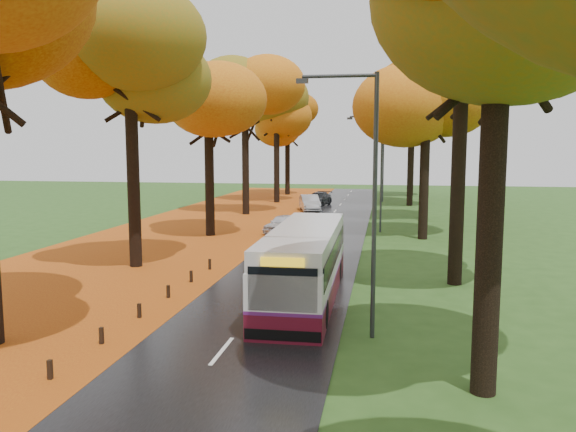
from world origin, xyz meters
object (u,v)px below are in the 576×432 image
(streetlamp_far, at_px, (381,158))
(car_white, at_px, (283,224))
(streetlamp_mid, at_px, (378,164))
(car_dark, at_px, (318,199))
(car_silver, at_px, (310,203))
(bus, at_px, (305,262))
(streetlamp_near, at_px, (366,184))

(streetlamp_far, height_order, car_white, streetlamp_far)
(streetlamp_mid, relative_size, streetlamp_far, 1.00)
(streetlamp_far, relative_size, car_dark, 1.77)
(car_silver, bearing_deg, car_dark, 72.82)
(bus, bearing_deg, car_dark, 95.08)
(bus, xyz_separation_m, car_silver, (-3.85, 29.85, -0.70))
(streetlamp_near, height_order, car_silver, streetlamp_near)
(streetlamp_far, relative_size, bus, 0.77)
(car_white, xyz_separation_m, car_dark, (0.22, 18.46, 0.04))
(streetlamp_mid, height_order, car_silver, streetlamp_mid)
(bus, bearing_deg, streetlamp_far, 85.63)
(streetlamp_far, bearing_deg, car_dark, -139.51)
(car_white, bearing_deg, car_dark, 106.80)
(streetlamp_far, xyz_separation_m, car_white, (-6.30, -23.65, -4.06))
(streetlamp_mid, bearing_deg, streetlamp_near, -90.00)
(streetlamp_mid, distance_m, car_silver, 13.95)
(streetlamp_near, xyz_separation_m, car_dark, (-6.08, 38.81, -4.02))
(streetlamp_near, bearing_deg, bus, 121.36)
(car_silver, bearing_deg, car_white, -105.07)
(bus, bearing_deg, car_white, 102.41)
(car_white, relative_size, car_silver, 0.82)
(streetlamp_near, height_order, car_white, streetlamp_near)
(streetlamp_far, distance_m, car_dark, 8.94)
(streetlamp_mid, distance_m, car_dark, 18.32)
(streetlamp_far, bearing_deg, bus, -93.46)
(bus, xyz_separation_m, car_white, (-3.87, 16.37, -0.81))
(streetlamp_mid, distance_m, streetlamp_far, 22.00)
(bus, distance_m, car_dark, 35.04)
(car_dark, bearing_deg, streetlamp_mid, -58.49)
(streetlamp_near, relative_size, bus, 0.77)
(streetlamp_mid, bearing_deg, bus, -97.66)
(streetlamp_near, bearing_deg, car_silver, 100.50)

